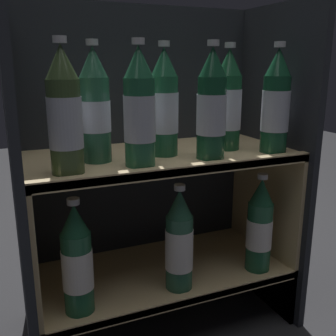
# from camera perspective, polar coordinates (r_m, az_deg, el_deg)

# --- Properties ---
(fridge_back_wall) EXTENTS (0.75, 0.02, 0.91)m
(fridge_back_wall) POSITION_cam_1_polar(r_m,az_deg,el_deg) (1.22, -4.19, 1.09)
(fridge_back_wall) COLOR #23262B
(fridge_back_wall) RESTS_ON ground_plane
(fridge_side_left) EXTENTS (0.02, 0.38, 0.91)m
(fridge_side_left) POSITION_cam_1_polar(r_m,az_deg,el_deg) (0.99, -20.98, -3.21)
(fridge_side_left) COLOR #23262B
(fridge_side_left) RESTS_ON ground_plane
(fridge_side_right) EXTENTS (0.02, 0.38, 0.91)m
(fridge_side_right) POSITION_cam_1_polar(r_m,az_deg,el_deg) (1.24, 14.71, 0.82)
(fridge_side_right) COLOR #23262B
(fridge_side_right) RESTS_ON ground_plane
(shelf_lower) EXTENTS (0.71, 0.34, 0.18)m
(shelf_lower) POSITION_cam_1_polar(r_m,az_deg,el_deg) (1.17, -0.78, -15.78)
(shelf_lower) COLOR #DBBC84
(shelf_lower) RESTS_ON ground_plane
(shelf_upper) EXTENTS (0.71, 0.34, 0.52)m
(shelf_upper) POSITION_cam_1_polar(r_m,az_deg,el_deg) (1.07, -0.90, -4.51)
(shelf_upper) COLOR #DBBC84
(shelf_upper) RESTS_ON ground_plane
(bottle_upper_front_0) EXTENTS (0.07, 0.07, 0.28)m
(bottle_upper_front_0) POSITION_cam_1_polar(r_m,az_deg,el_deg) (0.86, -14.77, 7.48)
(bottle_upper_front_0) COLOR #384C28
(bottle_upper_front_0) RESTS_ON shelf_upper
(bottle_upper_front_1) EXTENTS (0.07, 0.07, 0.28)m
(bottle_upper_front_1) POSITION_cam_1_polar(r_m,az_deg,el_deg) (0.89, -4.17, 8.24)
(bottle_upper_front_1) COLOR #1E5638
(bottle_upper_front_1) RESTS_ON shelf_upper
(bottle_upper_front_2) EXTENTS (0.07, 0.07, 0.28)m
(bottle_upper_front_2) POSITION_cam_1_polar(r_m,az_deg,el_deg) (0.97, 6.33, 8.73)
(bottle_upper_front_2) COLOR #144228
(bottle_upper_front_2) RESTS_ON shelf_upper
(bottle_upper_front_3) EXTENTS (0.07, 0.07, 0.28)m
(bottle_upper_front_3) POSITION_cam_1_polar(r_m,az_deg,el_deg) (1.08, 15.36, 8.88)
(bottle_upper_front_3) COLOR #144228
(bottle_upper_front_3) RESTS_ON shelf_upper
(bottle_upper_back_0) EXTENTS (0.07, 0.07, 0.28)m
(bottle_upper_back_0) POSITION_cam_1_polar(r_m,az_deg,el_deg) (0.95, -10.55, 8.51)
(bottle_upper_back_0) COLOR #285B42
(bottle_upper_back_0) RESTS_ON shelf_upper
(bottle_upper_back_1) EXTENTS (0.07, 0.07, 0.28)m
(bottle_upper_back_1) POSITION_cam_1_polar(r_m,az_deg,el_deg) (1.00, -0.62, 9.00)
(bottle_upper_back_1) COLOR #1E5638
(bottle_upper_back_1) RESTS_ON shelf_upper
(bottle_upper_back_2) EXTENTS (0.07, 0.07, 0.28)m
(bottle_upper_back_2) POSITION_cam_1_polar(r_m,az_deg,el_deg) (1.09, 8.70, 9.28)
(bottle_upper_back_2) COLOR #194C2D
(bottle_upper_back_2) RESTS_ON shelf_upper
(bottle_lower_front_0) EXTENTS (0.07, 0.07, 0.28)m
(bottle_lower_front_0) POSITION_cam_1_polar(r_m,az_deg,el_deg) (0.96, -13.05, -13.18)
(bottle_lower_front_0) COLOR #1E5638
(bottle_lower_front_0) RESTS_ON shelf_lower
(bottle_lower_front_1) EXTENTS (0.07, 0.07, 0.28)m
(bottle_lower_front_1) POSITION_cam_1_polar(r_m,az_deg,el_deg) (1.03, 1.64, -10.82)
(bottle_lower_front_1) COLOR #285B42
(bottle_lower_front_1) RESTS_ON shelf_lower
(bottle_lower_front_2) EXTENTS (0.07, 0.07, 0.28)m
(bottle_lower_front_2) POSITION_cam_1_polar(r_m,az_deg,el_deg) (1.14, 13.13, -8.38)
(bottle_lower_front_2) COLOR #1E5638
(bottle_lower_front_2) RESTS_ON shelf_lower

